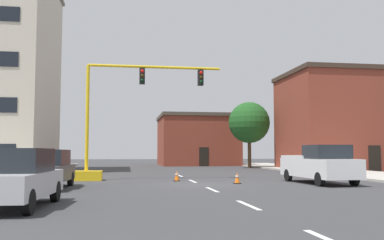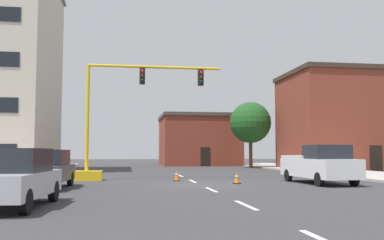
# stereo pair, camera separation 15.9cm
# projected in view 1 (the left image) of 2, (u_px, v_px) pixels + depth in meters

# --- Properties ---
(ground_plane) EXTENTS (160.00, 160.00, 0.00)m
(ground_plane) POSITION_uv_depth(u_px,v_px,m) (200.00, 185.00, 21.53)
(ground_plane) COLOR #38383A
(sidewalk_right) EXTENTS (6.00, 56.00, 0.14)m
(sidewalk_right) POSITION_uv_depth(u_px,v_px,m) (353.00, 173.00, 31.38)
(sidewalk_right) COLOR #B2ADA3
(sidewalk_right) RESTS_ON ground_plane
(lane_stripe_seg_1) EXTENTS (0.16, 2.40, 0.01)m
(lane_stripe_seg_1) POSITION_uv_depth(u_px,v_px,m) (248.00, 205.00, 13.15)
(lane_stripe_seg_1) COLOR silver
(lane_stripe_seg_1) RESTS_ON ground_plane
(lane_stripe_seg_2) EXTENTS (0.16, 2.40, 0.01)m
(lane_stripe_seg_2) POSITION_uv_depth(u_px,v_px,m) (212.00, 190.00, 18.57)
(lane_stripe_seg_2) COLOR silver
(lane_stripe_seg_2) RESTS_ON ground_plane
(lane_stripe_seg_3) EXTENTS (0.16, 2.40, 0.01)m
(lane_stripe_seg_3) POSITION_uv_depth(u_px,v_px,m) (193.00, 181.00, 23.99)
(lane_stripe_seg_3) COLOR silver
(lane_stripe_seg_3) RESTS_ON ground_plane
(lane_stripe_seg_4) EXTENTS (0.16, 2.40, 0.01)m
(lane_stripe_seg_4) POSITION_uv_depth(u_px,v_px,m) (180.00, 176.00, 29.41)
(lane_stripe_seg_4) COLOR silver
(lane_stripe_seg_4) RESTS_ON ground_plane
(building_brick_center) EXTENTS (9.60, 10.16, 6.29)m
(building_brick_center) POSITION_uv_depth(u_px,v_px,m) (197.00, 140.00, 54.35)
(building_brick_center) COLOR brown
(building_brick_center) RESTS_ON ground_plane
(building_row_right) EXTENTS (11.83, 8.81, 9.16)m
(building_row_right) POSITION_uv_depth(u_px,v_px,m) (348.00, 121.00, 40.54)
(building_row_right) COLOR brown
(building_row_right) RESTS_ON ground_plane
(traffic_signal_gantry) EXTENTS (8.81, 1.20, 6.83)m
(traffic_signal_gantry) POSITION_uv_depth(u_px,v_px,m) (106.00, 142.00, 24.99)
(traffic_signal_gantry) COLOR yellow
(traffic_signal_gantry) RESTS_ON ground_plane
(tree_right_far) EXTENTS (4.24, 4.24, 6.80)m
(tree_right_far) POSITION_uv_depth(u_px,v_px,m) (249.00, 123.00, 44.12)
(tree_right_far) COLOR #4C3823
(tree_right_far) RESTS_ON ground_plane
(pickup_truck_white) EXTENTS (2.18, 5.47, 1.99)m
(pickup_truck_white) POSITION_uv_depth(u_px,v_px,m) (319.00, 165.00, 22.25)
(pickup_truck_white) COLOR white
(pickup_truck_white) RESTS_ON ground_plane
(sedan_silver_near_left) EXTENTS (2.14, 4.61, 1.74)m
(sedan_silver_near_left) POSITION_uv_depth(u_px,v_px,m) (15.00, 177.00, 12.56)
(sedan_silver_near_left) COLOR #B7B7BC
(sedan_silver_near_left) RESTS_ON ground_plane
(sedan_dark_gray_mid_left) EXTENTS (2.06, 4.58, 1.74)m
(sedan_dark_gray_mid_left) POSITION_uv_depth(u_px,v_px,m) (46.00, 169.00, 19.16)
(sedan_dark_gray_mid_left) COLOR #3D3D42
(sedan_dark_gray_mid_left) RESTS_ON ground_plane
(traffic_cone_roadside_a) EXTENTS (0.36, 0.36, 0.59)m
(traffic_cone_roadside_a) POSITION_uv_depth(u_px,v_px,m) (177.00, 176.00, 24.10)
(traffic_cone_roadside_a) COLOR black
(traffic_cone_roadside_a) RESTS_ON ground_plane
(traffic_cone_roadside_b) EXTENTS (0.36, 0.36, 0.59)m
(traffic_cone_roadside_b) POSITION_uv_depth(u_px,v_px,m) (237.00, 178.00, 22.13)
(traffic_cone_roadside_b) COLOR black
(traffic_cone_roadside_b) RESTS_ON ground_plane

